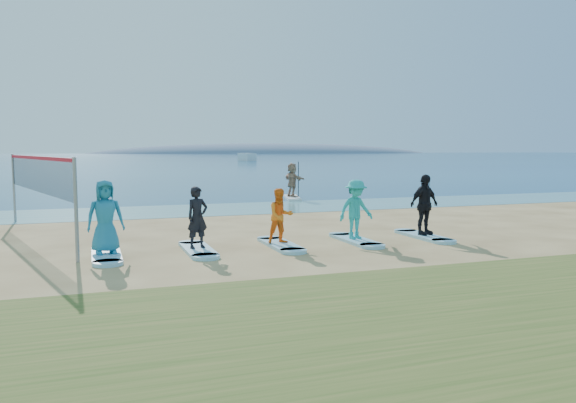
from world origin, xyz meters
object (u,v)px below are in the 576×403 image
object	(u,v)px
paddleboard	(292,198)
boat_offshore_b	(247,161)
student_2	(280,216)
volleyball_net	(37,175)
surfboard_3	(355,240)
student_3	(356,209)
student_4	(424,205)
student_1	(197,217)
surfboard_4	(423,236)
surfboard_1	(198,250)
surfboard_2	(280,245)
student_0	(105,217)
surfboard_0	(106,255)
paddleboarder	(292,180)

from	to	relation	value
paddleboard	boat_offshore_b	size ratio (longest dim) A/B	0.57
paddleboard	student_2	world-z (taller)	student_2
volleyball_net	surfboard_3	size ratio (longest dim) A/B	3.99
student_3	student_4	xyz separation A→B (m)	(2.30, 0.00, 0.06)
boat_offshore_b	student_1	size ratio (longest dim) A/B	3.25
student_2	student_4	xyz separation A→B (m)	(4.60, 0.00, 0.16)
student_3	surfboard_4	world-z (taller)	student_3
volleyball_net	surfboard_1	world-z (taller)	volleyball_net
surfboard_3	volleyball_net	bearing A→B (deg)	155.90
volleyball_net	student_1	bearing A→B (deg)	-43.40
surfboard_2	student_0	bearing A→B (deg)	180.00
boat_offshore_b	surfboard_0	world-z (taller)	boat_offshore_b
surfboard_4	student_3	bearing A→B (deg)	180.00
paddleboarder	boat_offshore_b	distance (m)	94.20
surfboard_1	student_0	bearing A→B (deg)	180.00
student_4	boat_offshore_b	bearing A→B (deg)	64.52
student_0	student_1	size ratio (longest dim) A/B	1.14
paddleboard	surfboard_0	world-z (taller)	paddleboard
surfboard_3	surfboard_4	xyz separation A→B (m)	(2.30, 0.00, 0.00)
student_2	surfboard_3	world-z (taller)	student_2
volleyball_net	surfboard_4	size ratio (longest dim) A/B	3.99
surfboard_3	student_4	world-z (taller)	student_4
paddleboard	boat_offshore_b	distance (m)	94.19
student_1	paddleboard	bearing A→B (deg)	41.95
paddleboard	surfboard_3	world-z (taller)	paddleboard
boat_offshore_b	surfboard_1	world-z (taller)	boat_offshore_b
surfboard_1	surfboard_4	distance (m)	6.89
student_0	surfboard_4	distance (m)	9.24
student_1	student_3	bearing A→B (deg)	-19.05
student_2	student_4	size ratio (longest dim) A/B	0.83
surfboard_4	volleyball_net	bearing A→B (deg)	160.51
paddleboard	student_2	distance (m)	14.73
student_1	student_0	bearing A→B (deg)	160.95
surfboard_3	surfboard_4	size ratio (longest dim) A/B	1.00
paddleboarder	student_1	size ratio (longest dim) A/B	1.12
student_2	student_4	distance (m)	4.60
surfboard_0	student_1	world-z (taller)	student_1
student_0	surfboard_3	world-z (taller)	student_0
surfboard_3	paddleboard	bearing A→B (deg)	77.63
surfboard_1	student_3	size ratio (longest dim) A/B	1.28
student_0	surfboard_2	distance (m)	4.70
surfboard_3	surfboard_1	bearing A→B (deg)	180.00
paddleboard	surfboard_2	world-z (taller)	paddleboard
surfboard_1	student_2	size ratio (longest dim) A/B	1.45
boat_offshore_b	student_3	xyz separation A→B (m)	(-25.46, -105.20, 0.95)
surfboard_4	surfboard_3	bearing A→B (deg)	180.00
boat_offshore_b	paddleboarder	bearing A→B (deg)	-113.23
student_4	student_2	bearing A→B (deg)	166.93
volleyball_net	paddleboard	bearing A→B (deg)	39.94
boat_offshore_b	surfboard_4	bearing A→B (deg)	-111.86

